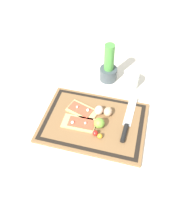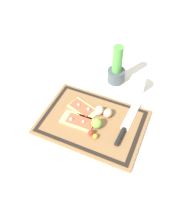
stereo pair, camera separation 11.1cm
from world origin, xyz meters
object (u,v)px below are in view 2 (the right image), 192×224
(pizza_slice_near, at_px, (78,121))
(cherry_tomato_red, at_px, (91,133))
(pizza_slice_far, at_px, (83,109))
(lime, at_px, (97,123))
(herb_pot, at_px, (116,70))
(egg_pink, at_px, (99,111))
(cherry_tomato_yellow, at_px, (95,136))
(knife, at_px, (124,129))
(egg_brown, at_px, (108,113))
(sauce_jar, at_px, (137,85))

(pizza_slice_near, distance_m, cherry_tomato_red, 0.10)
(pizza_slice_far, bearing_deg, lime, -33.20)
(lime, distance_m, cherry_tomato_red, 0.05)
(herb_pot, bearing_deg, egg_pink, -87.25)
(egg_pink, height_order, cherry_tomato_red, egg_pink)
(lime, relative_size, cherry_tomato_yellow, 2.13)
(knife, distance_m, egg_pink, 0.16)
(egg_brown, distance_m, lime, 0.09)
(lime, height_order, herb_pot, herb_pot)
(lime, bearing_deg, herb_pot, 95.50)
(cherry_tomato_red, bearing_deg, pizza_slice_far, 129.71)
(pizza_slice_far, height_order, egg_pink, egg_pink)
(egg_brown, distance_m, sauce_jar, 0.26)
(lime, bearing_deg, pizza_slice_near, -174.32)
(pizza_slice_far, relative_size, lime, 3.35)
(lime, height_order, cherry_tomato_red, lime)
(lime, distance_m, cherry_tomato_yellow, 0.07)
(egg_pink, xyz_separation_m, lime, (0.02, -0.08, 0.00))
(herb_pot, bearing_deg, egg_brown, -77.98)
(egg_pink, height_order, cherry_tomato_yellow, egg_pink)
(pizza_slice_far, relative_size, herb_pot, 0.75)
(cherry_tomato_red, bearing_deg, egg_brown, 77.15)
(pizza_slice_near, relative_size, cherry_tomato_red, 6.10)
(herb_pot, relative_size, sauce_jar, 2.64)
(knife, distance_m, cherry_tomato_red, 0.16)
(pizza_slice_near, bearing_deg, herb_pot, 80.34)
(sauce_jar, bearing_deg, pizza_slice_near, -120.28)
(pizza_slice_near, relative_size, cherry_tomato_yellow, 6.78)
(egg_pink, xyz_separation_m, cherry_tomato_yellow, (0.04, -0.14, -0.01))
(egg_pink, relative_size, herb_pot, 0.22)
(pizza_slice_near, bearing_deg, egg_brown, 37.16)
(egg_brown, bearing_deg, sauce_jar, 72.77)
(pizza_slice_far, xyz_separation_m, egg_brown, (0.13, 0.01, 0.02))
(lime, bearing_deg, pizza_slice_far, 146.80)
(knife, height_order, egg_pink, egg_pink)
(egg_pink, bearing_deg, lime, -75.34)
(lime, bearing_deg, egg_pink, 104.66)
(lime, bearing_deg, cherry_tomato_red, -96.97)
(cherry_tomato_red, bearing_deg, sauce_jar, 74.29)
(lime, height_order, cherry_tomato_yellow, lime)
(knife, relative_size, lime, 5.71)
(knife, relative_size, egg_brown, 5.76)
(knife, bearing_deg, cherry_tomato_yellow, -139.04)
(pizza_slice_far, height_order, cherry_tomato_yellow, same)
(knife, relative_size, cherry_tomato_yellow, 12.18)
(knife, distance_m, sauce_jar, 0.30)
(pizza_slice_far, distance_m, knife, 0.24)
(herb_pot, bearing_deg, cherry_tomato_yellow, -82.85)
(pizza_slice_near, distance_m, egg_brown, 0.16)
(knife, xyz_separation_m, egg_brown, (-0.10, 0.05, 0.01))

